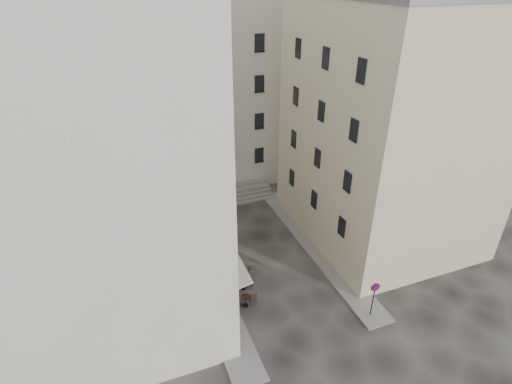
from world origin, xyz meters
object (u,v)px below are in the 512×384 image
bistro_table_a (245,300)px  pedestrian (250,275)px  bistro_table_b (243,284)px  no_parking_sign (374,293)px

bistro_table_a → pedestrian: 2.23m
bistro_table_a → bistro_table_b: size_ratio=1.08×
no_parking_sign → bistro_table_a: bearing=161.1°
pedestrian → no_parking_sign: bearing=108.4°
no_parking_sign → bistro_table_a: size_ratio=1.95×
bistro_table_b → pedestrian: (0.69, 0.37, 0.30)m
no_parking_sign → bistro_table_b: (-6.81, 5.30, -1.49)m
bistro_table_a → bistro_table_b: (0.36, 1.58, -0.04)m
no_parking_sign → pedestrian: bearing=145.7°
bistro_table_a → pedestrian: size_ratio=0.92×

